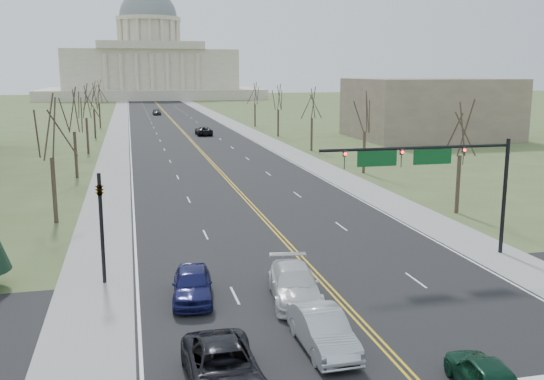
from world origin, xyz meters
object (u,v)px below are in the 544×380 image
car_far_nb (204,131)px  car_far_sb (157,112)px  car_sb_outer_lead (223,368)px  signal_mast (431,165)px  car_sb_inner_lead (323,330)px  signal_left (101,216)px  car_sb_outer_second (192,284)px  car_sb_inner_second (294,284)px  car_nb_inner_lead (485,376)px

car_far_nb → car_far_sb: (-5.74, 53.77, 0.01)m
car_far_sb → car_sb_outer_lead: bearing=-95.6°
signal_mast → car_sb_inner_lead: signal_mast is taller
car_sb_inner_lead → car_sb_outer_lead: (-4.44, -2.17, -0.03)m
signal_left → car_far_nb: bearing=79.1°
signal_left → car_sb_outer_second: size_ratio=1.25×
car_sb_outer_lead → car_far_sb: size_ratio=1.18×
signal_mast → car_sb_inner_second: signal_mast is taller
signal_left → car_far_nb: signal_left is taller
signal_left → car_sb_outer_lead: 13.55m
signal_mast → car_far_sb: (-10.14, 129.36, -4.94)m
car_sb_outer_lead → car_far_sb: bearing=87.6°
car_sb_inner_lead → car_sb_inner_second: (0.30, 5.50, 0.02)m
car_nb_inner_lead → car_sb_outer_second: size_ratio=0.87×
signal_mast → car_sb_inner_second: 11.85m
car_sb_inner_lead → car_far_nb: (5.57, 85.85, -0.01)m
signal_left → car_sb_inner_second: 10.82m
car_nb_inner_lead → car_sb_outer_second: car_sb_outer_second is taller
signal_left → car_far_nb: size_ratio=1.05×
car_nb_inner_lead → signal_left: bearing=-40.7°
car_sb_inner_lead → car_far_nb: size_ratio=0.86×
signal_left → car_nb_inner_lead: size_ratio=1.43×
signal_mast → car_sb_inner_second: (-9.67, -4.76, -4.92)m
signal_mast → car_nb_inner_lead: 16.74m
car_sb_inner_lead → car_sb_inner_second: bearing=85.6°
car_sb_inner_lead → car_far_nb: 86.03m
signal_left → car_far_nb: 77.03m
car_sb_inner_second → car_far_sb: size_ratio=1.21×
car_sb_inner_lead → signal_mast: bearing=44.5°
signal_left → car_sb_outer_second: bearing=-39.5°
signal_mast → signal_left: size_ratio=2.02×
signal_mast → car_far_nb: signal_mast is taller
car_sb_inner_second → car_far_sb: (-0.47, 134.12, -0.02)m
car_nb_inner_lead → car_far_sb: (-4.61, 144.33, 0.10)m
car_sb_inner_second → car_sb_outer_second: size_ratio=1.19×
car_sb_outer_second → car_far_sb: (4.45, 132.95, -0.01)m
signal_left → car_sb_inner_second: size_ratio=1.05×
car_sb_outer_lead → car_sb_inner_second: bearing=57.6°
signal_mast → car_nb_inner_lead: (-5.53, -14.97, -5.04)m
car_sb_outer_lead → car_sb_outer_second: (-0.18, 8.83, 0.04)m
car_nb_inner_lead → car_far_nb: car_far_nb is taller
car_nb_inner_lead → car_sb_inner_second: size_ratio=0.73×
signal_mast → car_sb_outer_lead: bearing=-139.2°
car_sb_inner_second → car_far_nb: bearing=94.0°
signal_mast → car_sb_outer_second: signal_mast is taller
car_sb_inner_lead → car_sb_outer_second: size_ratio=1.02×
signal_left → car_sb_outer_second: (4.36, -3.60, -2.88)m
car_sb_inner_second → car_sb_outer_lead: bearing=-113.9°
car_sb_inner_second → car_nb_inner_lead: bearing=-60.2°
signal_left → car_sb_inner_lead: bearing=-48.8°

